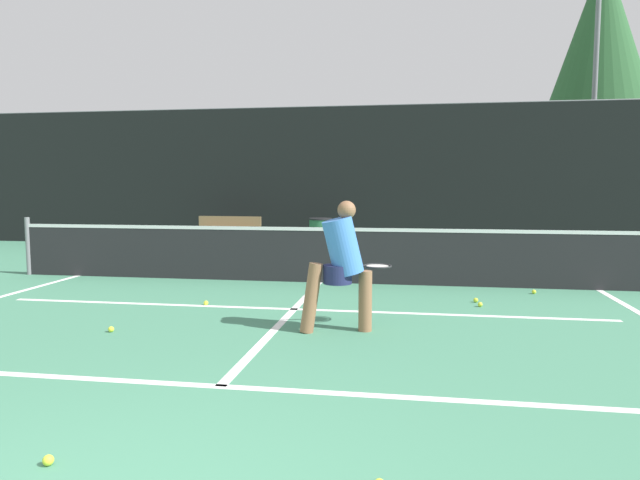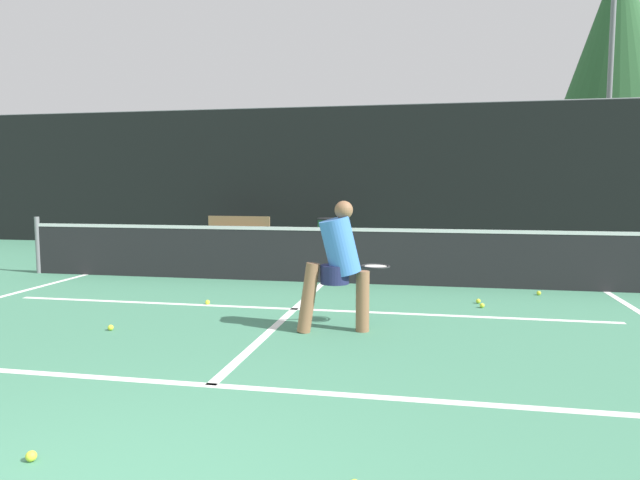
# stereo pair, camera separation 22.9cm
# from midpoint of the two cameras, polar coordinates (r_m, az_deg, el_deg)

# --- Properties ---
(court_baseline_near) EXTENTS (11.00, 0.10, 0.01)m
(court_baseline_near) POSITION_cam_midpoint_polar(r_m,az_deg,el_deg) (4.98, -11.29, -14.17)
(court_baseline_near) COLOR white
(court_baseline_near) RESTS_ON ground
(court_service_line) EXTENTS (8.25, 0.10, 0.01)m
(court_service_line) POSITION_cam_midpoint_polar(r_m,az_deg,el_deg) (7.74, -3.47, -6.92)
(court_service_line) COLOR white
(court_service_line) RESTS_ON ground
(court_center_mark) EXTENTS (0.10, 5.13, 0.01)m
(court_center_mark) POSITION_cam_midpoint_polar(r_m,az_deg,el_deg) (7.34, -4.21, -7.61)
(court_center_mark) COLOR white
(court_center_mark) RESTS_ON ground
(net) EXTENTS (11.09, 0.09, 1.07)m
(net) POSITION_cam_midpoint_polar(r_m,az_deg,el_deg) (9.73, -0.72, -1.30)
(net) COLOR slate
(net) RESTS_ON ground
(fence_back) EXTENTS (24.00, 0.06, 3.76)m
(fence_back) POSITION_cam_midpoint_polar(r_m,az_deg,el_deg) (15.27, 2.97, 6.31)
(fence_back) COLOR black
(fence_back) RESTS_ON ground
(player_practicing) EXTENTS (1.08, 0.77, 1.50)m
(player_practicing) POSITION_cam_midpoint_polar(r_m,az_deg,el_deg) (6.45, 1.15, -2.21)
(player_practicing) COLOR #8C6042
(player_practicing) RESTS_ON ground
(tennis_ball_scattered_1) EXTENTS (0.07, 0.07, 0.07)m
(tennis_ball_scattered_1) POSITION_cam_midpoint_polar(r_m,az_deg,el_deg) (9.34, 19.95, -4.89)
(tennis_ball_scattered_1) COLOR #D1E033
(tennis_ball_scattered_1) RESTS_ON ground
(tennis_ball_scattered_3) EXTENTS (0.07, 0.07, 0.07)m
(tennis_ball_scattered_3) POSITION_cam_midpoint_polar(r_m,az_deg,el_deg) (4.04, -27.10, -19.03)
(tennis_ball_scattered_3) COLOR #D1E033
(tennis_ball_scattered_3) RESTS_ON ground
(tennis_ball_scattered_5) EXTENTS (0.07, 0.07, 0.07)m
(tennis_ball_scattered_5) POSITION_cam_midpoint_polar(r_m,az_deg,el_deg) (8.15, -12.13, -6.17)
(tennis_ball_scattered_5) COLOR #D1E033
(tennis_ball_scattered_5) RESTS_ON ground
(tennis_ball_scattered_6) EXTENTS (0.07, 0.07, 0.07)m
(tennis_ball_scattered_6) POSITION_cam_midpoint_polar(r_m,az_deg,el_deg) (7.02, -21.06, -8.33)
(tennis_ball_scattered_6) COLOR #D1E033
(tennis_ball_scattered_6) RESTS_ON ground
(tennis_ball_scattered_7) EXTENTS (0.07, 0.07, 0.07)m
(tennis_ball_scattered_7) POSITION_cam_midpoint_polar(r_m,az_deg,el_deg) (8.15, 14.94, -6.24)
(tennis_ball_scattered_7) COLOR #D1E033
(tennis_ball_scattered_7) RESTS_ON ground
(tennis_ball_scattered_8) EXTENTS (0.07, 0.07, 0.07)m
(tennis_ball_scattered_8) POSITION_cam_midpoint_polar(r_m,az_deg,el_deg) (8.43, 14.56, -5.84)
(tennis_ball_scattered_8) COLOR #D1E033
(tennis_ball_scattered_8) RESTS_ON ground
(courtside_bench) EXTENTS (1.69, 0.44, 0.86)m
(courtside_bench) POSITION_cam_midpoint_polar(r_m,az_deg,el_deg) (14.80, -9.58, 0.83)
(courtside_bench) COLOR olive
(courtside_bench) RESTS_ON ground
(trash_bin) EXTENTS (0.58, 0.58, 0.83)m
(trash_bin) POSITION_cam_midpoint_polar(r_m,az_deg,el_deg) (14.38, -0.43, 0.56)
(trash_bin) COLOR #28603D
(trash_bin) RESTS_ON ground
(parked_car) EXTENTS (1.84, 4.40, 1.36)m
(parked_car) POSITION_cam_midpoint_polar(r_m,az_deg,el_deg) (18.18, 8.92, 2.03)
(parked_car) COLOR #B7B7BC
(parked_car) RESTS_ON ground
(floodlight_mast) EXTENTS (1.10, 0.24, 8.22)m
(floodlight_mast) POSITION_cam_midpoint_polar(r_m,az_deg,el_deg) (20.73, 25.54, 14.96)
(floodlight_mast) COLOR slate
(floodlight_mast) RESTS_ON ground
(tree_west) EXTENTS (3.87, 3.87, 10.33)m
(tree_west) POSITION_cam_midpoint_polar(r_m,az_deg,el_deg) (25.01, 26.07, 18.01)
(tree_west) COLOR brown
(tree_west) RESTS_ON ground
(building_far) EXTENTS (36.00, 2.40, 5.88)m
(building_far) POSITION_cam_midpoint_polar(r_m,az_deg,el_deg) (33.89, 6.45, 7.67)
(building_far) COLOR gray
(building_far) RESTS_ON ground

